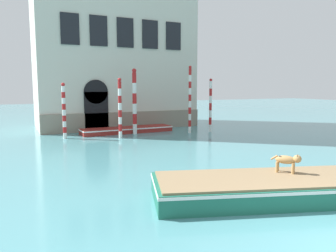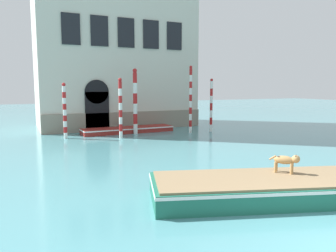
{
  "view_description": "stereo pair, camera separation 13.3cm",
  "coord_description": "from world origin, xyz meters",
  "px_view_note": "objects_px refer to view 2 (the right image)",
  "views": [
    {
      "loc": [
        -6.05,
        -3.43,
        3.26
      ],
      "look_at": [
        1.06,
        11.64,
        1.2
      ],
      "focal_mm": 35.0,
      "sensor_mm": 36.0,
      "label": 1
    },
    {
      "loc": [
        -5.93,
        -3.49,
        3.26
      ],
      "look_at": [
        1.06,
        11.64,
        1.2
      ],
      "focal_mm": 35.0,
      "sensor_mm": 36.0,
      "label": 2
    }
  ],
  "objects_px": {
    "boat_moored_near_palazzo": "(128,130)",
    "mooring_pole_1": "(211,105)",
    "mooring_pole_3": "(135,101)",
    "boat_foreground": "(276,187)",
    "mooring_pole_2": "(120,108)",
    "mooring_pole_4": "(65,110)",
    "dog_on_deck": "(286,160)",
    "mooring_pole_0": "(191,99)"
  },
  "relations": [
    {
      "from": "boat_foreground",
      "to": "mooring_pole_2",
      "type": "relative_size",
      "value": 2.04
    },
    {
      "from": "mooring_pole_2",
      "to": "mooring_pole_3",
      "type": "xyz_separation_m",
      "value": [
        1.41,
        1.29,
        0.34
      ]
    },
    {
      "from": "boat_moored_near_palazzo",
      "to": "mooring_pole_1",
      "type": "relative_size",
      "value": 1.72
    },
    {
      "from": "mooring_pole_2",
      "to": "mooring_pole_4",
      "type": "distance_m",
      "value": 3.43
    },
    {
      "from": "boat_moored_near_palazzo",
      "to": "mooring_pole_1",
      "type": "distance_m",
      "value": 6.12
    },
    {
      "from": "mooring_pole_1",
      "to": "mooring_pole_4",
      "type": "distance_m",
      "value": 9.88
    },
    {
      "from": "dog_on_deck",
      "to": "mooring_pole_0",
      "type": "distance_m",
      "value": 13.05
    },
    {
      "from": "mooring_pole_1",
      "to": "mooring_pole_4",
      "type": "bearing_deg",
      "value": 172.65
    },
    {
      "from": "dog_on_deck",
      "to": "mooring_pole_1",
      "type": "xyz_separation_m",
      "value": [
        5.14,
        12.38,
        0.88
      ]
    },
    {
      "from": "mooring_pole_0",
      "to": "mooring_pole_1",
      "type": "bearing_deg",
      "value": -3.92
    },
    {
      "from": "boat_foreground",
      "to": "mooring_pole_0",
      "type": "height_order",
      "value": "mooring_pole_0"
    },
    {
      "from": "boat_moored_near_palazzo",
      "to": "mooring_pole_3",
      "type": "height_order",
      "value": "mooring_pole_3"
    },
    {
      "from": "dog_on_deck",
      "to": "mooring_pole_0",
      "type": "height_order",
      "value": "mooring_pole_0"
    },
    {
      "from": "boat_foreground",
      "to": "dog_on_deck",
      "type": "height_order",
      "value": "dog_on_deck"
    },
    {
      "from": "boat_foreground",
      "to": "mooring_pole_3",
      "type": "relative_size",
      "value": 1.74
    },
    {
      "from": "mooring_pole_0",
      "to": "mooring_pole_1",
      "type": "relative_size",
      "value": 1.23
    },
    {
      "from": "boat_moored_near_palazzo",
      "to": "mooring_pole_1",
      "type": "xyz_separation_m",
      "value": [
        5.49,
        -2.11,
        1.69
      ]
    },
    {
      "from": "boat_foreground",
      "to": "mooring_pole_4",
      "type": "height_order",
      "value": "mooring_pole_4"
    },
    {
      "from": "dog_on_deck",
      "to": "mooring_pole_1",
      "type": "height_order",
      "value": "mooring_pole_1"
    },
    {
      "from": "mooring_pole_2",
      "to": "mooring_pole_1",
      "type": "bearing_deg",
      "value": 0.77
    },
    {
      "from": "dog_on_deck",
      "to": "boat_moored_near_palazzo",
      "type": "height_order",
      "value": "dog_on_deck"
    },
    {
      "from": "mooring_pole_0",
      "to": "mooring_pole_3",
      "type": "bearing_deg",
      "value": 163.23
    },
    {
      "from": "mooring_pole_2",
      "to": "mooring_pole_4",
      "type": "bearing_deg",
      "value": 156.78
    },
    {
      "from": "boat_moored_near_palazzo",
      "to": "mooring_pole_1",
      "type": "height_order",
      "value": "mooring_pole_1"
    },
    {
      "from": "mooring_pole_2",
      "to": "mooring_pole_4",
      "type": "xyz_separation_m",
      "value": [
        -3.15,
        1.35,
        -0.14
      ]
    },
    {
      "from": "dog_on_deck",
      "to": "mooring_pole_2",
      "type": "height_order",
      "value": "mooring_pole_2"
    },
    {
      "from": "mooring_pole_0",
      "to": "mooring_pole_4",
      "type": "relative_size",
      "value": 1.34
    },
    {
      "from": "boat_foreground",
      "to": "mooring_pole_3",
      "type": "height_order",
      "value": "mooring_pole_3"
    },
    {
      "from": "mooring_pole_1",
      "to": "mooring_pole_3",
      "type": "height_order",
      "value": "mooring_pole_3"
    },
    {
      "from": "dog_on_deck",
      "to": "mooring_pole_2",
      "type": "relative_size",
      "value": 0.2
    },
    {
      "from": "boat_foreground",
      "to": "mooring_pole_2",
      "type": "height_order",
      "value": "mooring_pole_2"
    },
    {
      "from": "mooring_pole_2",
      "to": "boat_moored_near_palazzo",
      "type": "bearing_deg",
      "value": 62.26
    },
    {
      "from": "mooring_pole_2",
      "to": "mooring_pole_4",
      "type": "relative_size",
      "value": 1.08
    },
    {
      "from": "mooring_pole_4",
      "to": "mooring_pole_0",
      "type": "bearing_deg",
      "value": -8.02
    },
    {
      "from": "mooring_pole_1",
      "to": "mooring_pole_3",
      "type": "distance_m",
      "value": 5.38
    },
    {
      "from": "boat_foreground",
      "to": "boat_moored_near_palazzo",
      "type": "height_order",
      "value": "boat_foreground"
    },
    {
      "from": "boat_moored_near_palazzo",
      "to": "mooring_pole_0",
      "type": "relative_size",
      "value": 1.4
    },
    {
      "from": "mooring_pole_0",
      "to": "mooring_pole_4",
      "type": "height_order",
      "value": "mooring_pole_0"
    },
    {
      "from": "mooring_pole_4",
      "to": "mooring_pole_2",
      "type": "bearing_deg",
      "value": -23.22
    },
    {
      "from": "mooring_pole_3",
      "to": "boat_moored_near_palazzo",
      "type": "bearing_deg",
      "value": 105.63
    },
    {
      "from": "mooring_pole_3",
      "to": "dog_on_deck",
      "type": "bearing_deg",
      "value": -89.62
    },
    {
      "from": "boat_foreground",
      "to": "dog_on_deck",
      "type": "distance_m",
      "value": 0.92
    }
  ]
}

